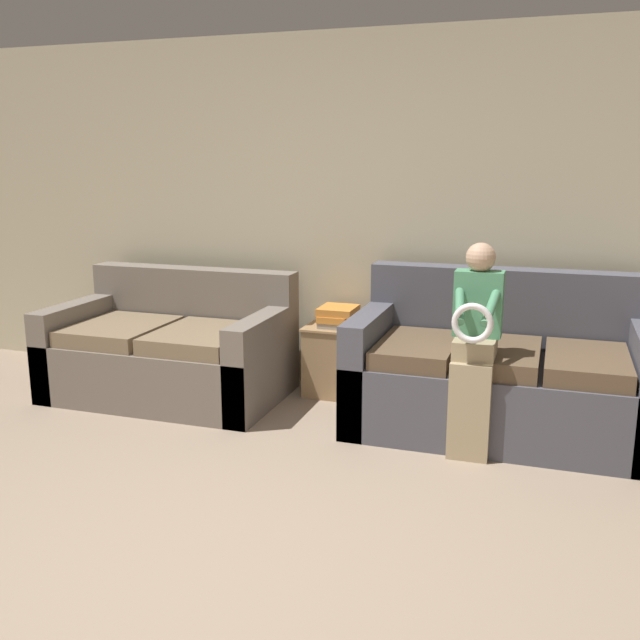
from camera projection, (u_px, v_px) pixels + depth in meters
The scene contains 7 objects.
ground_plane at pixel (197, 602), 2.76m from camera, with size 14.00×14.00×0.00m, color gray.
wall_back at pixel (378, 216), 5.10m from camera, with size 7.00×0.06×2.55m.
couch_main at pixel (500, 376), 4.47m from camera, with size 1.81×0.99×0.98m.
couch_side at pixel (172, 352), 5.15m from camera, with size 1.63×0.99×0.88m.
child_left_seated at pixel (475, 339), 4.04m from camera, with size 0.28×0.37×1.22m.
side_shelf at pixel (337, 359), 5.16m from camera, with size 0.44×0.40×0.51m.
book_stack at pixel (338, 316), 5.09m from camera, with size 0.25×0.30×0.14m.
Camera 1 is at (1.23, -2.17, 1.68)m, focal length 40.00 mm.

